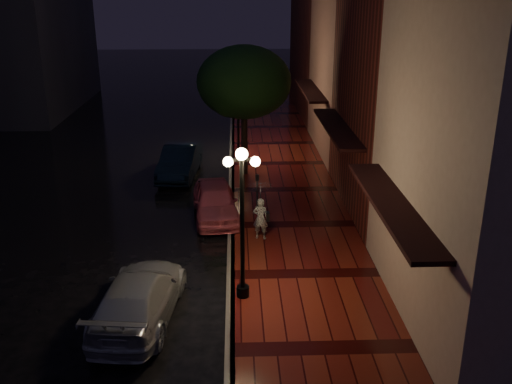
% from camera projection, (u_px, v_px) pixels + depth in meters
% --- Properties ---
extents(ground, '(120.00, 120.00, 0.00)m').
position_uv_depth(ground, '(231.00, 229.00, 20.75)').
color(ground, black).
rests_on(ground, ground).
extents(sidewalk, '(4.50, 60.00, 0.15)m').
position_uv_depth(sidewalk, '(293.00, 226.00, 20.80)').
color(sidewalk, '#440D0C').
rests_on(sidewalk, ground).
extents(curb, '(0.25, 60.00, 0.15)m').
position_uv_depth(curb, '(231.00, 227.00, 20.72)').
color(curb, '#595451').
rests_on(curb, ground).
extents(storefront_mid, '(5.00, 8.00, 11.00)m').
position_uv_depth(storefront_mid, '(419.00, 67.00, 20.97)').
color(storefront_mid, '#511914').
rests_on(storefront_mid, ground).
extents(storefront_far, '(5.00, 8.00, 9.00)m').
position_uv_depth(storefront_far, '(369.00, 65.00, 28.82)').
color(storefront_far, '#8C5951').
rests_on(storefront_far, ground).
extents(storefront_extra, '(5.00, 12.00, 10.00)m').
position_uv_depth(storefront_extra, '(336.00, 37.00, 38.02)').
color(storefront_extra, '#511914').
rests_on(storefront_extra, ground).
extents(streetlamp_near, '(0.96, 0.36, 4.31)m').
position_uv_depth(streetlamp_near, '(242.00, 215.00, 15.17)').
color(streetlamp_near, black).
rests_on(streetlamp_near, sidewalk).
extents(streetlamp_far, '(0.96, 0.36, 4.31)m').
position_uv_depth(streetlamp_far, '(238.00, 107.00, 28.31)').
color(streetlamp_far, black).
rests_on(streetlamp_far, sidewalk).
extents(street_tree, '(4.16, 4.16, 5.80)m').
position_uv_depth(street_tree, '(244.00, 84.00, 24.92)').
color(street_tree, black).
rests_on(street_tree, sidewalk).
extents(pink_car, '(2.03, 4.13, 1.35)m').
position_uv_depth(pink_car, '(215.00, 201.00, 21.49)').
color(pink_car, '#DD5B6D').
rests_on(pink_car, ground).
extents(navy_car, '(1.90, 4.45, 1.43)m').
position_uv_depth(navy_car, '(180.00, 161.00, 26.16)').
color(navy_car, black).
rests_on(navy_car, ground).
extents(silver_car, '(2.35, 4.77, 1.33)m').
position_uv_depth(silver_car, '(139.00, 297.00, 14.96)').
color(silver_car, '#A5A6AC').
rests_on(silver_car, ground).
extents(woman_with_umbrella, '(0.85, 0.87, 2.04)m').
position_uv_depth(woman_with_umbrella, '(261.00, 202.00, 19.18)').
color(woman_with_umbrella, white).
rests_on(woman_with_umbrella, sidewalk).
extents(parking_meter, '(0.13, 0.10, 1.43)m').
position_uv_depth(parking_meter, '(257.00, 189.00, 21.82)').
color(parking_meter, black).
rests_on(parking_meter, sidewalk).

